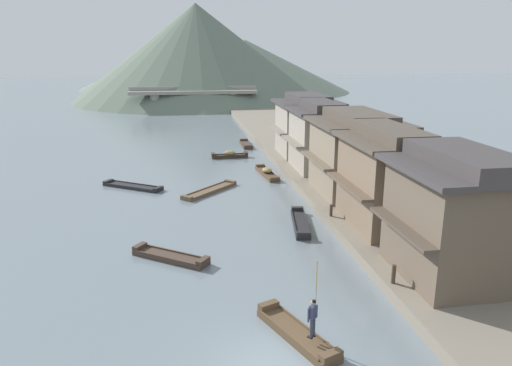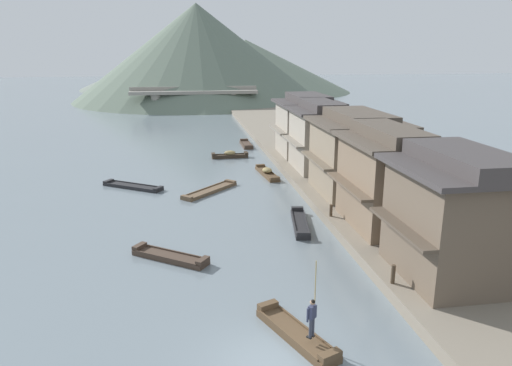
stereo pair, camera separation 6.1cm
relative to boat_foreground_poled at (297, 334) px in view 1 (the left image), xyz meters
The scene contains 22 objects.
ground_plane 2.10m from the boat_foreground_poled, 132.64° to the right, with size 400.00×400.00×0.00m, color slate.
riverbank_right 31.68m from the boat_foreground_poled, 63.95° to the left, with size 18.00×110.00×0.61m, color slate.
boat_foreground_poled is the anchor object (origin of this frame).
boatman_person 1.68m from the boat_foreground_poled, 66.41° to the right, with size 0.43×0.47×3.04m.
boat_moored_nearest 12.69m from the boat_foreground_poled, 75.18° to the left, with size 1.71×5.17×0.51m.
boat_moored_second 21.04m from the boat_foreground_poled, 95.66° to the left, with size 4.79×4.97×0.36m.
boat_moored_third 39.58m from the boat_foreground_poled, 84.97° to the left, with size 1.10×4.46×0.49m.
boat_moored_far 24.62m from the boat_foreground_poled, 109.80° to the left, with size 5.15×3.98×0.36m.
boat_midriver_drifting 33.32m from the boat_foreground_poled, 88.52° to the left, with size 3.89×1.06×0.77m.
boat_midriver_upstream 25.71m from the boat_foreground_poled, 82.26° to the left, with size 1.44×5.29×0.71m.
boat_upstream_distant 9.74m from the boat_foreground_poled, 121.38° to the left, with size 4.28×3.49×0.49m.
house_waterfront_nearest 9.71m from the boat_foreground_poled, 19.83° to the left, with size 6.36×6.58×6.14m.
house_waterfront_second 13.42m from the boat_foreground_poled, 51.83° to the left, with size 5.29×7.14×6.14m.
house_waterfront_tall 19.59m from the boat_foreground_poled, 63.04° to the left, with size 6.75×7.24×6.14m.
house_waterfront_narrow 26.31m from the boat_foreground_poled, 71.97° to the left, with size 5.41×6.80×6.14m.
house_waterfront_far 32.70m from the boat_foreground_poled, 74.50° to the left, with size 6.64×6.73×6.14m.
mooring_post_dock_near 5.98m from the boat_foreground_poled, 27.14° to the left, with size 0.20×0.20×0.92m, color #473828.
mooring_post_dock_mid 13.25m from the boat_foreground_poled, 66.55° to the left, with size 0.20×0.20×0.80m, color #473828.
stone_bridge 73.65m from the boat_foreground_poled, 91.10° to the left, with size 23.36×2.40×4.49m.
hill_far_west 130.00m from the boat_foreground_poled, 91.29° to the left, with size 58.38×58.38×13.27m, color slate.
hill_far_centre 96.22m from the boat_foreground_poled, 89.86° to the left, with size 55.31×55.31×20.92m, color #5B6B5B.
hill_far_east 116.66m from the boat_foreground_poled, 83.13° to the left, with size 56.33×56.33×13.58m, color #5B6B5B.
Camera 1 is at (-2.87, -14.81, 11.15)m, focal length 33.67 mm.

